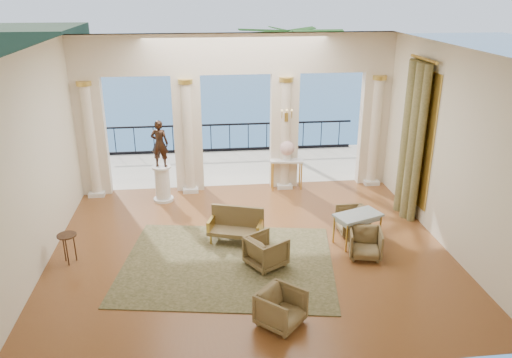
{
  "coord_description": "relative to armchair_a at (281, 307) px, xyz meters",
  "views": [
    {
      "loc": [
        -1.01,
        -10.13,
        5.7
      ],
      "look_at": [
        0.2,
        0.6,
        1.5
      ],
      "focal_mm": 35.0,
      "sensor_mm": 36.0,
      "label": 1
    }
  ],
  "objects": [
    {
      "name": "balustrade",
      "position": [
        -0.27,
        10.2,
        0.04
      ],
      "size": [
        9.0,
        0.06,
        1.03
      ],
      "color": "black",
      "rests_on": "terrace"
    },
    {
      "name": "side_table",
      "position": [
        -4.27,
        2.65,
        0.21
      ],
      "size": [
        0.42,
        0.42,
        0.68
      ],
      "color": "black",
      "rests_on": "ground"
    },
    {
      "name": "armchair_c",
      "position": [
        2.3,
        3.34,
        -0.02
      ],
      "size": [
        0.66,
        0.71,
        0.71
      ],
      "primitive_type": "imported",
      "rotation": [
        0.0,
        0.0,
        -1.55
      ],
      "color": "#4E3C23",
      "rests_on": "ground"
    },
    {
      "name": "wall_sconce",
      "position": [
        1.13,
        6.31,
        1.86
      ],
      "size": [
        0.3,
        0.11,
        0.33
      ],
      "color": "gold",
      "rests_on": "arcade"
    },
    {
      "name": "floor",
      "position": [
        -0.27,
        2.8,
        -0.37
      ],
      "size": [
        9.0,
        9.0,
        0.0
      ],
      "primitive_type": "plane",
      "color": "#4D2411",
      "rests_on": "ground"
    },
    {
      "name": "settee",
      "position": [
        -0.55,
        3.22,
        0.04
      ],
      "size": [
        1.37,
        0.91,
        0.84
      ],
      "rotation": [
        0.0,
        0.0,
        -0.32
      ],
      "color": "#4E3C23",
      "rests_on": "ground"
    },
    {
      "name": "game_table",
      "position": [
        2.27,
        2.83,
        0.29
      ],
      "size": [
        1.21,
        0.93,
        0.74
      ],
      "rotation": [
        0.0,
        0.0,
        0.37
      ],
      "color": "#9EB7C5",
      "rests_on": "ground"
    },
    {
      "name": "armchair_b",
      "position": [
        2.25,
        2.18,
        -0.01
      ],
      "size": [
        0.83,
        0.79,
        0.72
      ],
      "primitive_type": "imported",
      "rotation": [
        0.0,
        0.0,
        -0.22
      ],
      "color": "#4E3C23",
      "rests_on": "ground"
    },
    {
      "name": "armchair_d",
      "position": [
        0.01,
        2.04,
        0.01
      ],
      "size": [
        0.98,
        0.99,
        0.76
      ],
      "primitive_type": "imported",
      "rotation": [
        0.0,
        0.0,
        2.13
      ],
      "color": "#4E3C23",
      "rests_on": "ground"
    },
    {
      "name": "statue",
      "position": [
        -2.43,
        5.87,
        1.31
      ],
      "size": [
        0.53,
        0.4,
        1.31
      ],
      "primitive_type": "imported",
      "rotation": [
        0.0,
        0.0,
        2.94
      ],
      "color": "#301E15",
      "rests_on": "pedestal"
    },
    {
      "name": "palm_tree",
      "position": [
        1.73,
        9.4,
        3.72
      ],
      "size": [
        2.0,
        2.0,
        4.5
      ],
      "color": "#4C3823",
      "rests_on": "terrace"
    },
    {
      "name": "rug",
      "position": [
        -0.82,
        2.19,
        -0.36
      ],
      "size": [
        5.06,
        4.23,
        0.02
      ],
      "primitive_type": "cube",
      "rotation": [
        0.0,
        0.0,
        -0.16
      ],
      "color": "#2E3618",
      "rests_on": "ground"
    },
    {
      "name": "arcade",
      "position": [
        -0.27,
        6.62,
        2.21
      ],
      "size": [
        9.0,
        0.56,
        4.5
      ],
      "color": "beige",
      "rests_on": "ground"
    },
    {
      "name": "window_frame",
      "position": [
        4.2,
        4.3,
        1.73
      ],
      "size": [
        0.04,
        1.6,
        3.4
      ],
      "primitive_type": "cube",
      "color": "gold",
      "rests_on": "room_walls"
    },
    {
      "name": "sea",
      "position": [
        -0.27,
        62.8,
        -6.37
      ],
      "size": [
        160.0,
        160.0,
        0.0
      ],
      "primitive_type": "plane",
      "color": "#245C90",
      "rests_on": "ground"
    },
    {
      "name": "urn",
      "position": [
        1.18,
        6.35,
        0.87
      ],
      "size": [
        0.44,
        0.44,
        0.58
      ],
      "color": "white",
      "rests_on": "console_table"
    },
    {
      "name": "console_table",
      "position": [
        1.18,
        6.35,
        0.38
      ],
      "size": [
        1.0,
        0.51,
        0.91
      ],
      "rotation": [
        0.0,
        0.0,
        -0.15
      ],
      "color": "silver",
      "rests_on": "ground"
    },
    {
      "name": "armchair_a",
      "position": [
        0.0,
        0.0,
        0.0
      ],
      "size": [
        0.99,
        0.99,
        0.74
      ],
      "primitive_type": "imported",
      "rotation": [
        0.0,
        0.0,
        0.83
      ],
      "color": "#4E3C23",
      "rests_on": "ground"
    },
    {
      "name": "headland",
      "position": [
        -30.27,
        72.8,
        -3.37
      ],
      "size": [
        22.0,
        18.0,
        6.0
      ],
      "primitive_type": "cube",
      "color": "black",
      "rests_on": "sea"
    },
    {
      "name": "curtain",
      "position": [
        4.02,
        4.3,
        1.65
      ],
      "size": [
        0.33,
        1.4,
        4.09
      ],
      "color": "brown",
      "rests_on": "ground"
    },
    {
      "name": "room_walls",
      "position": [
        -0.27,
        1.68,
        2.51
      ],
      "size": [
        9.0,
        9.0,
        9.0
      ],
      "color": "#F5EBCD",
      "rests_on": "ground"
    },
    {
      "name": "terrace",
      "position": [
        -0.27,
        8.6,
        -0.42
      ],
      "size": [
        10.0,
        3.6,
        0.1
      ],
      "primitive_type": "cube",
      "color": "#B5AA99",
      "rests_on": "ground"
    },
    {
      "name": "pedestal",
      "position": [
        -2.43,
        5.87,
        0.12
      ],
      "size": [
        0.56,
        0.56,
        1.03
      ],
      "color": "silver",
      "rests_on": "ground"
    }
  ]
}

